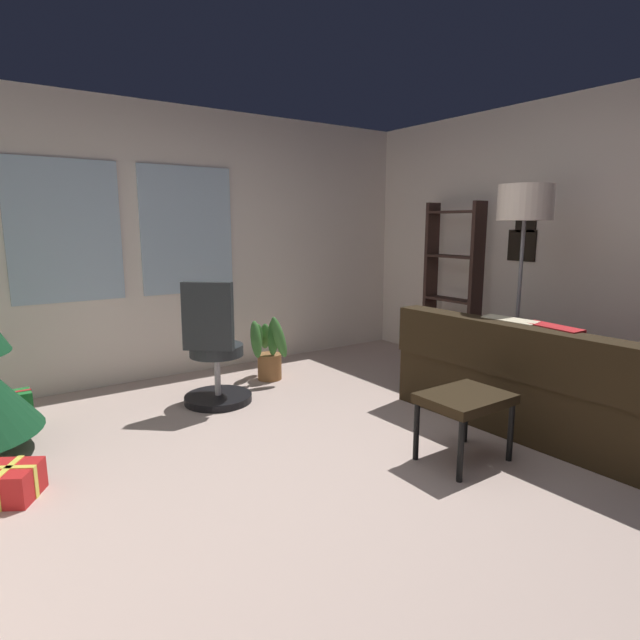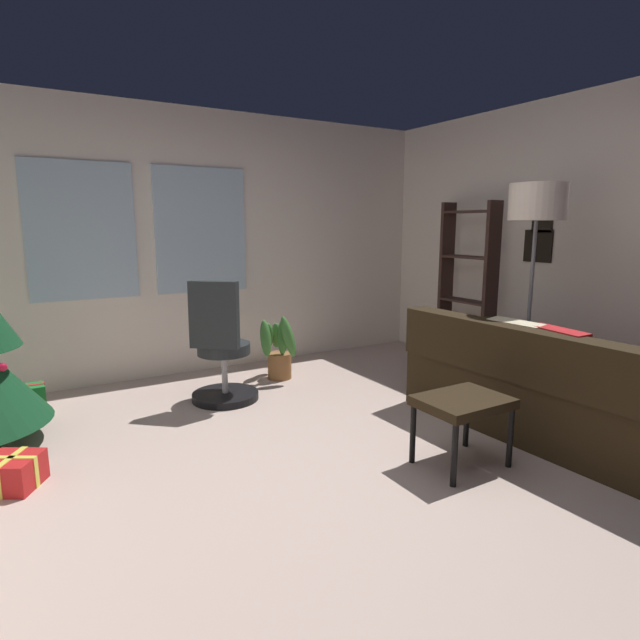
% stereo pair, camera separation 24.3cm
% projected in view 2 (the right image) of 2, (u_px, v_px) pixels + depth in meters
% --- Properties ---
extents(ground_plane, '(5.36, 5.17, 0.10)m').
position_uv_depth(ground_plane, '(328.00, 484.00, 3.06)').
color(ground_plane, '#BBA296').
extents(wall_back_with_windows, '(5.36, 0.12, 2.56)m').
position_uv_depth(wall_back_with_windows, '(185.00, 243.00, 5.03)').
color(wall_back_with_windows, silver).
rests_on(wall_back_with_windows, ground_plane).
extents(wall_right_with_frames, '(0.12, 5.17, 2.56)m').
position_uv_depth(wall_right_with_frames, '(612.00, 248.00, 4.20)').
color(wall_right_with_frames, silver).
rests_on(wall_right_with_frames, ground_plane).
extents(couch, '(1.69, 2.05, 0.81)m').
position_uv_depth(couch, '(576.00, 393.00, 3.67)').
color(couch, black).
rests_on(couch, ground_plane).
extents(footstool, '(0.53, 0.41, 0.44)m').
position_uv_depth(footstool, '(463.00, 406.00, 3.13)').
color(footstool, black).
rests_on(footstool, ground_plane).
extents(gift_box_red, '(0.37, 0.37, 0.19)m').
position_uv_depth(gift_box_red, '(13.00, 472.00, 2.91)').
color(gift_box_red, red).
rests_on(gift_box_red, ground_plane).
extents(gift_box_green, '(0.32, 0.20, 0.26)m').
position_uv_depth(gift_box_green, '(23.00, 402.00, 3.95)').
color(gift_box_green, '#1E722D').
rests_on(gift_box_green, ground_plane).
extents(office_chair, '(0.58, 0.59, 1.03)m').
position_uv_depth(office_chair, '(221.00, 356.00, 4.26)').
color(office_chair, black).
rests_on(office_chair, ground_plane).
extents(bookshelf, '(0.18, 0.64, 1.69)m').
position_uv_depth(bookshelf, '(467.00, 296.00, 5.24)').
color(bookshelf, '#37241E').
rests_on(bookshelf, ground_plane).
extents(floor_lamp, '(0.43, 0.43, 1.78)m').
position_uv_depth(floor_lamp, '(537.00, 214.00, 3.99)').
color(floor_lamp, slate).
rests_on(floor_lamp, ground_plane).
extents(potted_plant, '(0.36, 0.54, 0.65)m').
position_uv_depth(potted_plant, '(278.00, 350.00, 4.93)').
color(potted_plant, '#8E5D34').
rests_on(potted_plant, ground_plane).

